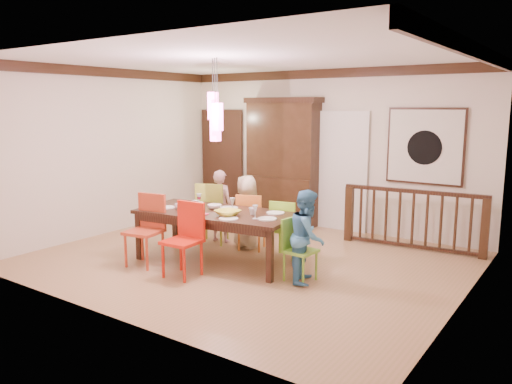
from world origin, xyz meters
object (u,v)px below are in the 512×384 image
Objects in this scene: person_far_mid at (247,212)px; china_hutch at (283,161)px; chair_end_right at (301,246)px; person_far_left at (220,206)px; dining_table at (217,216)px; balustrade at (413,218)px; chair_far_left at (213,208)px; person_end_right at (308,236)px.

china_hutch is at bearing -63.80° from person_far_mid.
person_far_left reaches higher than chair_end_right.
dining_table is 1.01× the size of china_hutch.
balustrade is 1.84× the size of person_far_left.
person_far_left is at bearing -132.20° from chair_far_left.
balustrade is at bearing -163.02° from person_far_left.
person_end_right is at bearing 148.23° from person_far_left.
person_end_right is at bearing -52.63° from china_hutch.
chair_end_right is 0.16m from person_end_right.
dining_table is 1.49m from person_end_right.
chair_far_left is at bearing -95.82° from china_hutch.
china_hutch is 1.91m from person_far_mid.
person_far_left is (-0.14, -1.74, -0.60)m from china_hutch.
person_far_mid is at bearing 88.19° from dining_table.
chair_end_right is at bearing -8.07° from dining_table.
person_end_right is (1.57, -0.84, 0.02)m from person_far_mid.
balustrade is (2.64, -0.35, -0.71)m from china_hutch.
person_far_left reaches higher than person_far_mid.
china_hutch is 2.06× the size of person_far_mid.
chair_end_right is 1.73m from person_far_mid.
chair_far_left is 1.97m from china_hutch.
person_far_mid reaches higher than balustrade.
chair_far_left is 3.21m from balustrade.
dining_table is at bearing 94.29° from chair_end_right.
china_hutch is at bearing -117.51° from chair_far_left.
dining_table is 1.09m from person_far_left.
chair_far_left is at bearing 50.57° from person_end_right.
person_far_left is (-2.05, 0.90, 0.14)m from chair_end_right.
person_end_right reaches higher than person_far_mid.
person_far_left is (-0.64, 0.88, -0.07)m from dining_table.
dining_table is 1.02m from chair_far_left.
dining_table is 3.12m from balustrade.
person_far_left reaches higher than person_end_right.
chair_far_left is at bearing 74.93° from chair_end_right.
dining_table is 1.42m from chair_end_right.
dining_table is at bearing 108.17° from person_far_mid.
chair_far_left is 0.46× the size of balustrade.
china_hutch is 1.08× the size of balustrade.
balustrade is at bearing -7.48° from china_hutch.
balustrade is at bearing -173.51° from chair_far_left.
china_hutch reaches higher than person_far_mid.
person_far_mid is 1.78m from person_end_right.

